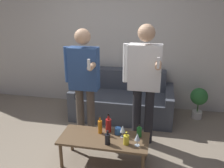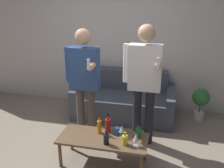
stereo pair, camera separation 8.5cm
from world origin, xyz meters
name	(u,v)px [view 1 (the left image)]	position (x,y,z in m)	size (l,w,h in m)	color
ground_plane	(83,162)	(0.00, 0.00, 0.00)	(16.00, 16.00, 0.00)	gray
wall_back	(113,38)	(0.00, 2.00, 1.35)	(8.00, 0.06, 2.70)	silver
couch	(123,100)	(0.30, 1.53, 0.29)	(1.79, 0.92, 0.80)	#474C56
coffee_table	(104,140)	(0.29, 0.04, 0.35)	(1.15, 0.49, 0.39)	brown
bottle_orange	(108,125)	(0.31, 0.20, 0.49)	(0.08, 0.08, 0.25)	#B21E1E
bottle_green	(100,126)	(0.21, 0.14, 0.48)	(0.06, 0.06, 0.25)	orange
bottle_dark	(126,139)	(0.59, -0.05, 0.45)	(0.07, 0.07, 0.17)	yellow
bottle_yellow	(108,139)	(0.36, -0.10, 0.46)	(0.07, 0.07, 0.19)	black
bottle_red	(139,132)	(0.73, 0.16, 0.46)	(0.07, 0.07, 0.17)	#23752D
wine_glass_near	(137,137)	(0.72, -0.06, 0.51)	(0.07, 0.07, 0.17)	silver
wine_glass_far	(123,129)	(0.52, 0.11, 0.50)	(0.07, 0.07, 0.17)	silver
cup_on_table	(118,131)	(0.45, 0.16, 0.43)	(0.08, 0.08, 0.09)	#3366B2
person_standing_left	(84,77)	(-0.14, 0.60, 1.00)	(0.50, 0.44, 1.69)	brown
person_standing_right	(144,77)	(0.72, 0.66, 1.04)	(0.54, 0.45, 1.77)	#232328
potted_plant	(199,99)	(1.64, 1.64, 0.37)	(0.30, 0.30, 0.57)	silver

